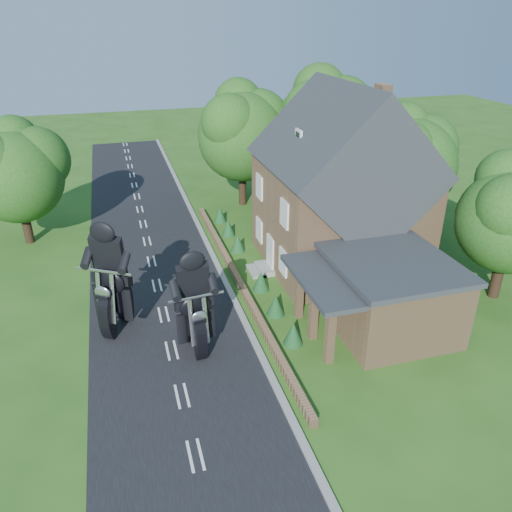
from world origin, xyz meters
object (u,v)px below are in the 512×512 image
object	(u,v)px
garden_wall	(238,280)
motorcycle_lead	(196,337)
annex	(386,293)
motorcycle_follow	(117,314)
house	(340,192)

from	to	relation	value
garden_wall	motorcycle_lead	size ratio (longest dim) A/B	13.96
garden_wall	annex	bearing A→B (deg)	-46.16
motorcycle_follow	motorcycle_lead	bearing A→B (deg)	172.33
garden_wall	annex	distance (m)	8.19
house	motorcycle_follow	distance (m)	13.64
garden_wall	motorcycle_follow	bearing A→B (deg)	-157.51
garden_wall	house	world-z (taller)	house
house	motorcycle_lead	xyz separation A→B (m)	(-9.41, -6.29, -3.61)
garden_wall	motorcycle_follow	distance (m)	7.02
annex	motorcycle_follow	xyz separation A→B (m)	(-12.03, 3.13, -0.94)
garden_wall	annex	size ratio (longest dim) A/B	3.12
house	garden_wall	bearing A→B (deg)	-170.83
annex	motorcycle_follow	bearing A→B (deg)	165.44
annex	motorcycle_lead	world-z (taller)	annex
garden_wall	motorcycle_follow	xyz separation A→B (m)	(-6.46, -2.67, 0.62)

